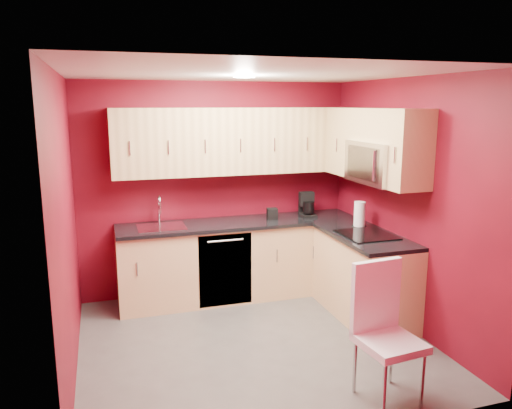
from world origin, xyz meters
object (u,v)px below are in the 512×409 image
microwave (380,162)px  napkin_holder (272,214)px  coffee_maker (308,205)px  dining_chair (390,335)px  sink (161,224)px  paper_towel (360,214)px

microwave → napkin_holder: (-0.80, 0.99, -0.69)m
coffee_maker → napkin_holder: 0.47m
microwave → napkin_holder: microwave is taller
dining_chair → sink: bearing=114.5°
coffee_maker → dining_chair: (-0.35, -2.40, -0.52)m
napkin_holder → microwave: bearing=-50.9°
paper_towel → napkin_holder: bearing=140.3°
paper_towel → dining_chair: 1.93m
microwave → sink: 2.43m
sink → dining_chair: (1.40, -2.40, -0.41)m
microwave → sink: bearing=154.4°
microwave → paper_towel: (-0.01, 0.33, -0.61)m
microwave → paper_towel: size_ratio=2.69×
paper_towel → dining_chair: paper_towel is taller
dining_chair → microwave: bearing=57.9°
sink → dining_chair: size_ratio=0.49×
microwave → napkin_holder: size_ratio=5.95×
sink → dining_chair: sink is taller
coffee_maker → paper_towel: bearing=-61.4°
napkin_holder → paper_towel: 1.02m
sink → paper_towel: sink is taller
coffee_maker → napkin_holder: bearing=-175.6°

